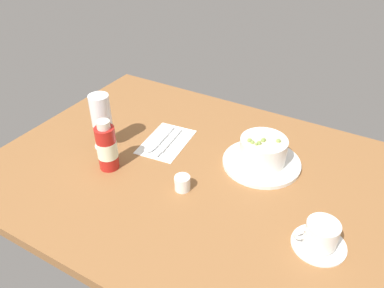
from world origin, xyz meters
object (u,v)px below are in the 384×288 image
(cutlery_setting, at_px, (165,142))
(coffee_cup, at_px, (321,236))
(creamer_jug, at_px, (182,183))
(wine_glass, at_px, (101,113))
(porridge_bowl, at_px, (263,153))
(sauce_bottle_red, at_px, (107,147))

(cutlery_setting, xyz_separation_m, coffee_cup, (-0.52, 0.17, 0.03))
(cutlery_setting, bearing_deg, creamer_jug, 134.77)
(wine_glass, bearing_deg, porridge_bowl, -161.40)
(wine_glass, bearing_deg, cutlery_setting, -144.92)
(cutlery_setting, xyz_separation_m, sauce_bottle_red, (0.07, 0.18, 0.07))
(coffee_cup, relative_size, creamer_jug, 2.60)
(porridge_bowl, xyz_separation_m, wine_glass, (0.45, 0.15, 0.08))
(creamer_jug, bearing_deg, coffee_cup, 178.53)
(cutlery_setting, height_order, wine_glass, wine_glass)
(porridge_bowl, height_order, wine_glass, wine_glass)
(porridge_bowl, distance_m, cutlery_setting, 0.31)
(cutlery_setting, xyz_separation_m, creamer_jug, (-0.16, 0.16, 0.02))
(porridge_bowl, bearing_deg, coffee_cup, 135.70)
(sauce_bottle_red, bearing_deg, coffee_cup, -178.75)
(coffee_cup, distance_m, wine_glass, 0.68)
(sauce_bottle_red, bearing_deg, creamer_jug, -174.45)
(porridge_bowl, xyz_separation_m, sauce_bottle_red, (0.37, 0.23, 0.03))
(cutlery_setting, distance_m, creamer_jug, 0.23)
(coffee_cup, bearing_deg, creamer_jug, -1.47)
(wine_glass, height_order, sauce_bottle_red, wine_glass)
(creamer_jug, bearing_deg, cutlery_setting, -45.23)
(cutlery_setting, distance_m, sauce_bottle_red, 0.21)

